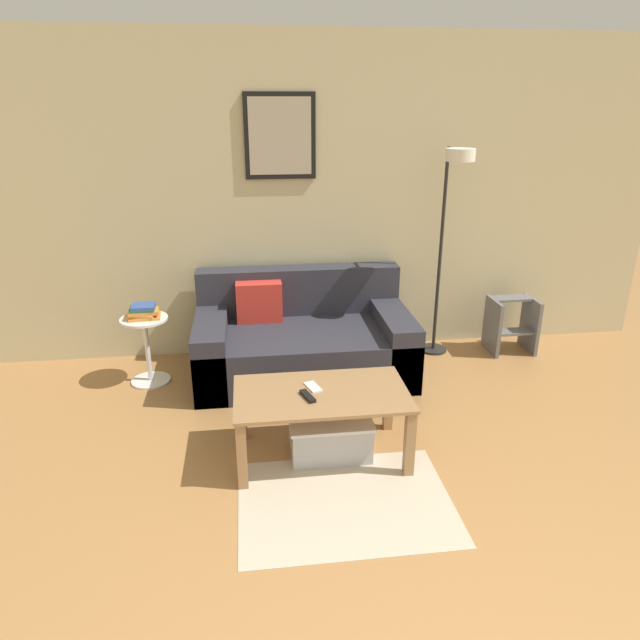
{
  "coord_description": "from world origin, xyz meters",
  "views": [
    {
      "loc": [
        -0.69,
        -0.9,
        2.03
      ],
      "look_at": [
        -0.29,
        2.15,
        0.85
      ],
      "focal_mm": 32.0,
      "sensor_mm": 36.0,
      "label": 1
    }
  ],
  "objects_px": {
    "side_table": "(147,344)",
    "step_stool": "(511,324)",
    "storage_bin": "(330,435)",
    "floor_lamp": "(451,210)",
    "remote_control": "(308,396)",
    "coffee_table": "(321,404)",
    "book_stack": "(143,312)",
    "couch": "(302,341)",
    "cell_phone": "(313,387)"
  },
  "relations": [
    {
      "from": "coffee_table",
      "to": "cell_phone",
      "type": "relative_size",
      "value": 7.33
    },
    {
      "from": "coffee_table",
      "to": "floor_lamp",
      "type": "relative_size",
      "value": 0.6
    },
    {
      "from": "remote_control",
      "to": "cell_phone",
      "type": "xyz_separation_m",
      "value": [
        0.05,
        0.12,
        -0.01
      ]
    },
    {
      "from": "coffee_table",
      "to": "book_stack",
      "type": "relative_size",
      "value": 4.08
    },
    {
      "from": "couch",
      "to": "floor_lamp",
      "type": "height_order",
      "value": "floor_lamp"
    },
    {
      "from": "couch",
      "to": "step_stool",
      "type": "xyz_separation_m",
      "value": [
        1.82,
        0.17,
        -0.01
      ]
    },
    {
      "from": "floor_lamp",
      "to": "side_table",
      "type": "height_order",
      "value": "floor_lamp"
    },
    {
      "from": "couch",
      "to": "storage_bin",
      "type": "distance_m",
      "value": 1.17
    },
    {
      "from": "book_stack",
      "to": "cell_phone",
      "type": "relative_size",
      "value": 1.8
    },
    {
      "from": "book_stack",
      "to": "step_stool",
      "type": "relative_size",
      "value": 0.53
    },
    {
      "from": "book_stack",
      "to": "coffee_table",
      "type": "bearing_deg",
      "value": -44.35
    },
    {
      "from": "remote_control",
      "to": "step_stool",
      "type": "height_order",
      "value": "step_stool"
    },
    {
      "from": "step_stool",
      "to": "storage_bin",
      "type": "bearing_deg",
      "value": -142.97
    },
    {
      "from": "floor_lamp",
      "to": "cell_phone",
      "type": "relative_size",
      "value": 12.26
    },
    {
      "from": "couch",
      "to": "step_stool",
      "type": "distance_m",
      "value": 1.83
    },
    {
      "from": "side_table",
      "to": "step_stool",
      "type": "relative_size",
      "value": 1.12
    },
    {
      "from": "book_stack",
      "to": "remote_control",
      "type": "height_order",
      "value": "book_stack"
    },
    {
      "from": "book_stack",
      "to": "step_stool",
      "type": "height_order",
      "value": "book_stack"
    },
    {
      "from": "step_stool",
      "to": "floor_lamp",
      "type": "bearing_deg",
      "value": -173.0
    },
    {
      "from": "floor_lamp",
      "to": "cell_phone",
      "type": "height_order",
      "value": "floor_lamp"
    },
    {
      "from": "side_table",
      "to": "remote_control",
      "type": "bearing_deg",
      "value": -47.7
    },
    {
      "from": "storage_bin",
      "to": "floor_lamp",
      "type": "relative_size",
      "value": 0.29
    },
    {
      "from": "couch",
      "to": "remote_control",
      "type": "distance_m",
      "value": 1.26
    },
    {
      "from": "coffee_table",
      "to": "step_stool",
      "type": "height_order",
      "value": "step_stool"
    },
    {
      "from": "floor_lamp",
      "to": "remote_control",
      "type": "height_order",
      "value": "floor_lamp"
    },
    {
      "from": "remote_control",
      "to": "coffee_table",
      "type": "bearing_deg",
      "value": 13.53
    },
    {
      "from": "coffee_table",
      "to": "cell_phone",
      "type": "distance_m",
      "value": 0.11
    },
    {
      "from": "storage_bin",
      "to": "side_table",
      "type": "xyz_separation_m",
      "value": [
        -1.24,
        1.13,
        0.19
      ]
    },
    {
      "from": "cell_phone",
      "to": "coffee_table",
      "type": "bearing_deg",
      "value": -76.1
    },
    {
      "from": "side_table",
      "to": "remote_control",
      "type": "height_order",
      "value": "side_table"
    },
    {
      "from": "side_table",
      "to": "cell_phone",
      "type": "relative_size",
      "value": 3.76
    },
    {
      "from": "storage_bin",
      "to": "step_stool",
      "type": "relative_size",
      "value": 1.07
    },
    {
      "from": "book_stack",
      "to": "remote_control",
      "type": "xyz_separation_m",
      "value": [
        1.1,
        -1.21,
        -0.13
      ]
    },
    {
      "from": "coffee_table",
      "to": "floor_lamp",
      "type": "bearing_deg",
      "value": 47.41
    },
    {
      "from": "coffee_table",
      "to": "book_stack",
      "type": "height_order",
      "value": "book_stack"
    },
    {
      "from": "storage_bin",
      "to": "floor_lamp",
      "type": "distance_m",
      "value": 2.03
    },
    {
      "from": "floor_lamp",
      "to": "book_stack",
      "type": "xyz_separation_m",
      "value": [
        -2.36,
        -0.12,
        -0.68
      ]
    },
    {
      "from": "book_stack",
      "to": "remote_control",
      "type": "distance_m",
      "value": 1.64
    },
    {
      "from": "coffee_table",
      "to": "remote_control",
      "type": "height_order",
      "value": "remote_control"
    },
    {
      "from": "side_table",
      "to": "floor_lamp",
      "type": "bearing_deg",
      "value": 3.11
    },
    {
      "from": "floor_lamp",
      "to": "step_stool",
      "type": "distance_m",
      "value": 1.2
    },
    {
      "from": "side_table",
      "to": "cell_phone",
      "type": "height_order",
      "value": "side_table"
    },
    {
      "from": "floor_lamp",
      "to": "cell_phone",
      "type": "distance_m",
      "value": 1.9
    },
    {
      "from": "couch",
      "to": "coffee_table",
      "type": "distance_m",
      "value": 1.19
    },
    {
      "from": "floor_lamp",
      "to": "book_stack",
      "type": "relative_size",
      "value": 6.82
    },
    {
      "from": "coffee_table",
      "to": "side_table",
      "type": "height_order",
      "value": "side_table"
    },
    {
      "from": "side_table",
      "to": "book_stack",
      "type": "xyz_separation_m",
      "value": [
        0.0,
        0.01,
        0.26
      ]
    },
    {
      "from": "storage_bin",
      "to": "floor_lamp",
      "type": "xyz_separation_m",
      "value": [
        1.12,
        1.26,
        1.13
      ]
    },
    {
      "from": "remote_control",
      "to": "cell_phone",
      "type": "relative_size",
      "value": 1.07
    },
    {
      "from": "side_table",
      "to": "step_stool",
      "type": "distance_m",
      "value": 3.02
    }
  ]
}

